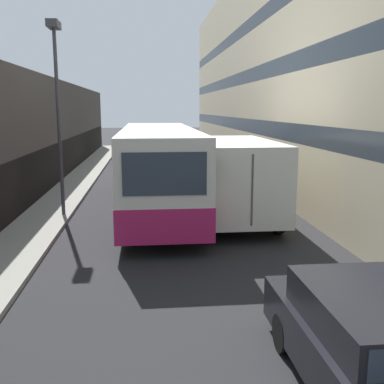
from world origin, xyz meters
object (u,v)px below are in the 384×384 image
object	(u,v)px
bus	(158,168)
box_truck	(228,173)
car_hatchback	(376,348)
panel_van	(151,149)
street_lamp	(57,82)

from	to	relation	value
bus	box_truck	distance (m)	2.60
car_hatchback	bus	size ratio (longest dim) A/B	0.38
panel_van	street_lamp	xyz separation A→B (m)	(-3.19, -13.94, 3.45)
box_truck	car_hatchback	bearing A→B (deg)	-89.64
bus	panel_van	size ratio (longest dim) A/B	2.50
bus	car_hatchback	bearing A→B (deg)	-77.65
car_hatchback	street_lamp	distance (m)	12.65
box_truck	bus	bearing A→B (deg)	157.69
car_hatchback	box_truck	xyz separation A→B (m)	(-0.07, 10.28, 0.80)
car_hatchback	street_lamp	world-z (taller)	street_lamp
bus	panel_van	xyz separation A→B (m)	(-0.15, 13.22, -0.46)
car_hatchback	box_truck	world-z (taller)	box_truck
bus	street_lamp	distance (m)	4.54
car_hatchback	bus	distance (m)	11.56
car_hatchback	panel_van	bearing A→B (deg)	96.09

